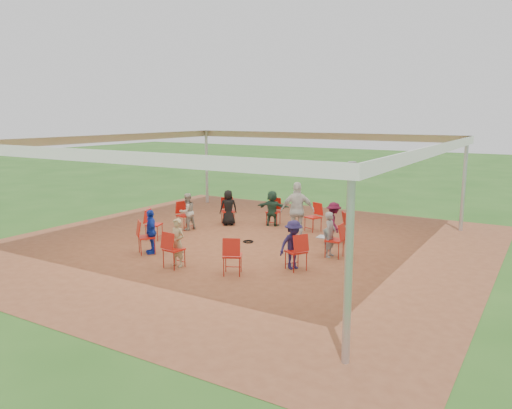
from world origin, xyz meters
The scene contains 25 objects.
ground centered at (0.00, 0.00, 0.00)m, with size 80.00×80.00×0.00m, color #28571B.
dirt_patch centered at (0.00, 0.00, 0.01)m, with size 13.00×13.00×0.00m, color brown.
tent centered at (0.00, 0.00, 2.37)m, with size 10.33×10.33×3.00m.
chair_0 centered at (2.70, 0.13, 0.45)m, with size 0.42×0.44×0.90m, color #B8180E, non-canonical shape.
chair_1 centered at (2.21, 1.57, 0.45)m, with size 0.42×0.44×0.90m, color #B8180E, non-canonical shape.
chair_2 centered at (1.01, 2.51, 0.45)m, with size 0.42×0.44×0.90m, color #B8180E, non-canonical shape.
chair_3 centered at (-0.51, 2.66, 0.45)m, with size 0.42×0.44×0.90m, color #B8180E, non-canonical shape.
chair_4 centered at (-1.87, 1.96, 0.45)m, with size 0.42×0.44×0.90m, color #B8180E, non-canonical shape.
chair_5 centered at (-2.63, 0.64, 0.45)m, with size 0.42×0.44×0.90m, color #B8180E, non-canonical shape.
chair_6 centered at (-2.56, -0.89, 0.45)m, with size 0.42×0.44×0.90m, color #B8180E, non-canonical shape.
chair_7 centered at (-1.67, -2.13, 0.45)m, with size 0.42×0.44×0.90m, color #B8180E, non-canonical shape.
chair_8 centered at (-0.26, -2.70, 0.45)m, with size 0.42×0.44×0.90m, color #B8180E, non-canonical shape.
chair_9 centered at (1.24, -2.41, 0.45)m, with size 0.42×0.44×0.90m, color #B8180E, non-canonical shape.
chair_10 centered at (2.35, -1.35, 0.45)m, with size 0.42×0.44×0.90m, color #B8180E, non-canonical shape.
person_seated_0 centered at (2.58, 0.12, 0.60)m, with size 0.43×0.28×1.18m, color gray.
person_seated_1 centered at (2.11, 1.50, 0.60)m, with size 0.76×0.38×1.18m, color #430B21.
person_seated_2 centered at (-0.49, 2.54, 0.60)m, with size 1.09×0.41×1.18m, color #244534.
person_seated_3 centered at (-1.79, 1.87, 0.60)m, with size 0.58×0.32×1.18m, color black.
person_seated_4 centered at (-2.52, 0.61, 0.60)m, with size 0.57×0.33×1.18m, color #A5A191.
person_seated_5 centered at (-1.60, -2.03, 0.60)m, with size 0.69×0.35×1.18m, color #1736B7.
person_seated_6 centered at (-0.25, -2.58, 0.60)m, with size 0.43×0.28×1.18m, color tan.
person_seated_7 centered at (2.24, -1.29, 0.60)m, with size 0.76×0.38×1.18m, color #1E1841.
standing_person centered at (1.01, 1.38, 0.85)m, with size 0.99×0.51×1.70m, color silver.
cable_coil centered at (-0.01, 0.28, 0.02)m, with size 0.40×0.40×0.03m.
laptop centered at (2.43, 0.12, 0.57)m, with size 0.29×0.36×0.24m.
Camera 1 is at (7.43, -11.58, 3.64)m, focal length 35.00 mm.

